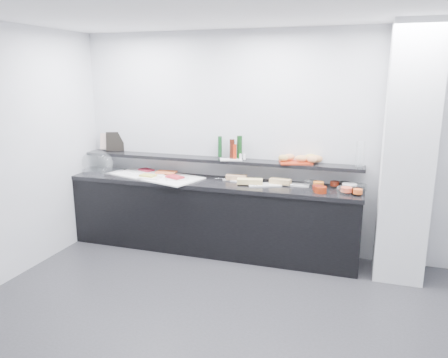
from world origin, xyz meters
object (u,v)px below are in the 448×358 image
(framed_print, at_px, (115,142))
(bread_tray, at_px, (296,162))
(sandwich_plate_mid, at_px, (265,185))
(carafe, at_px, (360,155))
(condiment_tray, at_px, (231,159))
(cloche_base, at_px, (102,170))

(framed_print, xyz_separation_m, bread_tray, (2.49, -0.07, -0.12))
(sandwich_plate_mid, distance_m, bread_tray, 0.46)
(carafe, bearing_deg, condiment_tray, -179.93)
(framed_print, relative_size, condiment_tray, 0.96)
(bread_tray, bearing_deg, condiment_tray, 166.41)
(carafe, bearing_deg, cloche_base, -177.98)
(condiment_tray, bearing_deg, carafe, -19.94)
(cloche_base, height_order, sandwich_plate_mid, cloche_base)
(carafe, bearing_deg, framed_print, 177.77)
(cloche_base, distance_m, bread_tray, 2.58)
(sandwich_plate_mid, height_order, framed_print, framed_print)
(carafe, bearing_deg, sandwich_plate_mid, -171.59)
(condiment_tray, xyz_separation_m, bread_tray, (0.79, 0.05, 0.00))
(cloche_base, bearing_deg, condiment_tray, 22.23)
(condiment_tray, relative_size, carafe, 0.90)
(bread_tray, distance_m, carafe, 0.74)
(framed_print, xyz_separation_m, condiment_tray, (1.70, -0.13, -0.12))
(sandwich_plate_mid, distance_m, framed_print, 2.21)
(framed_print, distance_m, bread_tray, 2.49)
(bread_tray, bearing_deg, carafe, -21.40)
(sandwich_plate_mid, height_order, condiment_tray, condiment_tray)
(bread_tray, relative_size, carafe, 1.24)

